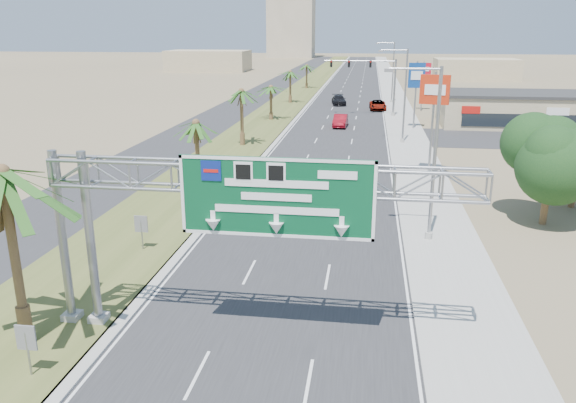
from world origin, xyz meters
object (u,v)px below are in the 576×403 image
(sign_gantry, at_px, (237,192))
(palm_near, at_px, (2,174))
(signal_mast, at_px, (380,82))
(pole_sign_blue, at_px, (417,78))
(car_far, at_px, (339,100))
(car_right_lane, at_px, (378,105))
(store_building, at_px, (512,110))
(car_mid_lane, at_px, (340,121))
(pole_sign_red_far, at_px, (423,72))
(pole_sign_red_near, at_px, (434,95))
(car_left_lane, at_px, (250,194))

(sign_gantry, height_order, palm_near, palm_near)
(signal_mast, bearing_deg, pole_sign_blue, -68.20)
(car_far, bearing_deg, car_right_lane, -49.01)
(signal_mast, distance_m, car_right_lane, 7.70)
(signal_mast, distance_m, pole_sign_blue, 11.30)
(palm_near, distance_m, pole_sign_blue, 56.68)
(store_building, height_order, car_mid_lane, store_building)
(signal_mast, distance_m, pole_sign_red_far, 9.37)
(palm_near, distance_m, car_mid_lane, 54.95)
(car_far, distance_m, pole_sign_red_near, 47.59)
(pole_sign_red_near, relative_size, pole_sign_red_far, 1.17)
(pole_sign_red_far, bearing_deg, sign_gantry, -100.48)
(store_building, xyz_separation_m, car_right_lane, (-16.91, 12.49, -1.26))
(sign_gantry, relative_size, signal_mast, 1.63)
(car_far, relative_size, pole_sign_red_near, 0.62)
(car_far, xyz_separation_m, pole_sign_red_far, (12.90, -5.36, 4.99))
(palm_near, bearing_deg, car_left_lane, 76.30)
(car_left_lane, bearing_deg, pole_sign_red_far, 65.52)
(car_mid_lane, distance_m, car_far, 22.29)
(store_building, bearing_deg, car_far, 142.20)
(palm_near, xyz_separation_m, car_far, (7.95, 76.03, -6.16))
(signal_mast, bearing_deg, palm_near, -102.66)
(car_mid_lane, xyz_separation_m, pole_sign_red_near, (8.80, -23.84, 5.94))
(pole_sign_red_near, height_order, pole_sign_red_far, pole_sign_red_near)
(pole_sign_red_far, bearing_deg, pole_sign_blue, -97.72)
(sign_gantry, relative_size, pole_sign_red_near, 1.95)
(palm_near, relative_size, pole_sign_blue, 1.01)
(signal_mast, bearing_deg, car_right_lane, 90.75)
(palm_near, xyz_separation_m, pole_sign_red_near, (18.20, 29.94, -0.20))
(sign_gantry, distance_m, pole_sign_blue, 52.67)
(car_mid_lane, bearing_deg, palm_near, -97.86)
(signal_mast, relative_size, car_right_lane, 1.93)
(store_building, xyz_separation_m, car_left_lane, (-26.40, -38.33, -1.33))
(sign_gantry, bearing_deg, car_far, 90.14)
(car_right_lane, relative_size, car_far, 1.00)
(palm_near, relative_size, store_building, 0.46)
(sign_gantry, bearing_deg, palm_near, -166.68)
(car_left_lane, distance_m, pole_sign_red_far, 53.71)
(store_building, height_order, car_far, store_building)
(car_right_lane, xyz_separation_m, car_far, (-6.33, 5.54, 0.03))
(car_left_lane, height_order, pole_sign_red_far, pole_sign_red_far)
(sign_gantry, bearing_deg, car_mid_lane, 88.61)
(signal_mast, xyz_separation_m, pole_sign_red_far, (6.49, 6.70, 0.91))
(car_mid_lane, relative_size, car_right_lane, 0.89)
(store_building, bearing_deg, palm_near, -118.28)
(palm_near, bearing_deg, signal_mast, 77.34)
(signal_mast, relative_size, car_mid_lane, 2.17)
(sign_gantry, height_order, signal_mast, signal_mast)
(car_mid_lane, relative_size, pole_sign_blue, 0.57)
(pole_sign_red_near, xyz_separation_m, pole_sign_red_far, (2.66, 40.73, -0.97))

